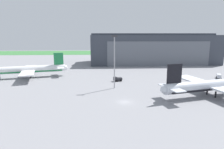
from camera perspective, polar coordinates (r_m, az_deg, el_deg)
name	(u,v)px	position (r m, az deg, el deg)	size (l,w,h in m)	color
ground_plane	(125,102)	(65.88, 3.76, -7.96)	(440.00, 440.00, 0.00)	gray
grass_field_strip	(107,52)	(248.14, -1.35, 6.40)	(440.00, 56.00, 0.08)	#3B793D
maintenance_hangar	(153,49)	(157.90, 11.69, 7.25)	(94.67, 34.10, 22.81)	#383D47
airliner_far_left	(27,70)	(110.39, -23.28, 1.28)	(39.86, 31.70, 12.40)	white
airliner_near_right	(216,85)	(80.64, 27.72, -2.72)	(44.25, 38.87, 12.46)	silver
pushback_tractor	(117,79)	(94.14, 1.59, -1.28)	(4.38, 3.43, 2.18)	#28282D
stair_truck	(219,76)	(114.14, 28.47, -0.38)	(3.94, 5.42, 2.12)	#B7BCC6
apron_light_mast	(114,58)	(80.04, 0.70, 4.75)	(2.40, 0.50, 21.69)	#99999E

